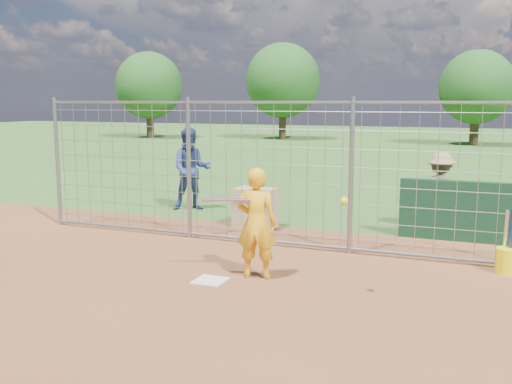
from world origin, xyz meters
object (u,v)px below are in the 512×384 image
at_px(bystander_c, 440,192).
at_px(batter, 256,223).
at_px(equipment_bin, 255,208).
at_px(bucket_with_bats, 508,257).
at_px(bystander_a, 191,169).

bearing_deg(bystander_c, batter, 70.66).
relative_size(equipment_bin, bucket_with_bats, 0.82).
bearing_deg(bucket_with_bats, equipment_bin, 161.93).
xyz_separation_m(batter, bystander_a, (-3.33, 4.31, 0.15)).
bearing_deg(bystander_c, equipment_bin, 25.90).
distance_m(bystander_a, equipment_bin, 2.50).
bearing_deg(equipment_bin, bystander_a, 154.25).
height_order(batter, bystander_c, batter).
relative_size(batter, bucket_with_bats, 1.65).
height_order(batter, equipment_bin, batter).
xyz_separation_m(bystander_a, bystander_c, (5.55, -0.19, -0.18)).
height_order(bystander_c, bucket_with_bats, bystander_c).
distance_m(bystander_a, bucket_with_bats, 7.29).
bearing_deg(bucket_with_bats, batter, -155.19).
distance_m(bystander_c, equipment_bin, 3.63).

